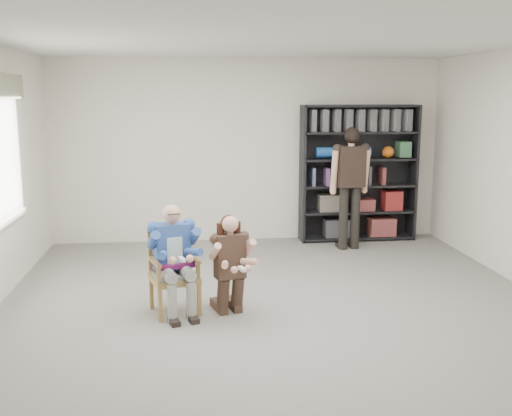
{
  "coord_description": "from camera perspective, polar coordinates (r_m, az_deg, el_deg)",
  "views": [
    {
      "loc": [
        -0.91,
        -5.69,
        2.25
      ],
      "look_at": [
        -0.2,
        0.6,
        1.05
      ],
      "focal_mm": 42.0,
      "sensor_mm": 36.0,
      "label": 1
    }
  ],
  "objects": [
    {
      "name": "armchair",
      "position": [
        6.3,
        -7.79,
        -6.03
      ],
      "size": [
        0.63,
        0.62,
        0.89
      ],
      "primitive_type": null,
      "rotation": [
        0.0,
        0.0,
        0.28
      ],
      "color": "#9C7F43",
      "rests_on": "floor"
    },
    {
      "name": "bookshelf",
      "position": [
        9.42,
        9.72,
        3.27
      ],
      "size": [
        1.8,
        0.38,
        2.1
      ],
      "primitive_type": null,
      "color": "black",
      "rests_on": "floor"
    },
    {
      "name": "seated_man",
      "position": [
        6.26,
        -7.82,
        -4.86
      ],
      "size": [
        0.67,
        0.8,
        1.16
      ],
      "primitive_type": null,
      "rotation": [
        0.0,
        0.0,
        0.28
      ],
      "color": "navy",
      "rests_on": "floor"
    },
    {
      "name": "floor",
      "position": [
        6.19,
        2.51,
        -10.61
      ],
      "size": [
        6.0,
        7.0,
        0.01
      ],
      "primitive_type": "cube",
      "color": "slate",
      "rests_on": "ground"
    },
    {
      "name": "room_shell",
      "position": [
        5.82,
        2.62,
        2.33
      ],
      "size": [
        6.0,
        7.0,
        2.8
      ],
      "primitive_type": null,
      "color": "silver",
      "rests_on": "ground"
    },
    {
      "name": "standing_man",
      "position": [
        8.84,
        8.96,
        1.78
      ],
      "size": [
        0.59,
        0.37,
        1.79
      ],
      "primitive_type": null,
      "rotation": [
        0.0,
        0.0,
        0.13
      ],
      "color": "black",
      "rests_on": "floor"
    },
    {
      "name": "kneeling_woman",
      "position": [
        6.17,
        -2.42,
        -5.48
      ],
      "size": [
        0.62,
        0.81,
        1.06
      ],
      "primitive_type": null,
      "rotation": [
        0.0,
        0.0,
        0.28
      ],
      "color": "#312419",
      "rests_on": "floor"
    }
  ]
}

